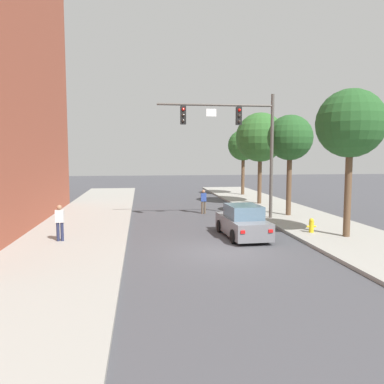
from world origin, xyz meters
TOP-DOWN VIEW (x-y plane):
  - ground_plane at (0.00, 0.00)m, footprint 120.00×120.00m
  - sidewalk_left at (-6.50, 0.00)m, footprint 5.00×60.00m
  - sidewalk_right at (6.50, 0.00)m, footprint 5.00×60.00m
  - traffic_signal_mast at (2.59, 7.23)m, footprint 7.05×0.38m
  - car_lead_grey at (1.59, 2.65)m, footprint 1.97×4.30m
  - pedestrian_sidewalk_left_walker at (-6.96, 2.23)m, footprint 0.36×0.22m
  - pedestrian_crossing_road at (0.91, 10.36)m, footprint 0.36×0.22m
  - fire_hydrant at (5.10, 2.56)m, footprint 0.48×0.24m
  - street_tree_nearest at (6.35, 1.46)m, footprint 3.18×3.18m
  - street_tree_second at (6.09, 8.12)m, footprint 2.87×2.87m
  - street_tree_third at (6.07, 14.19)m, footprint 3.86×3.86m
  - street_tree_farthest at (6.59, 21.19)m, footprint 2.97×2.97m

SIDE VIEW (x-z plane):
  - ground_plane at x=0.00m, z-range 0.00..0.00m
  - sidewalk_left at x=-6.50m, z-range 0.00..0.15m
  - sidewalk_right at x=6.50m, z-range 0.00..0.15m
  - fire_hydrant at x=5.10m, z-range 0.15..0.87m
  - car_lead_grey at x=1.59m, z-range -0.08..1.52m
  - pedestrian_crossing_road at x=0.91m, z-range 0.09..1.73m
  - pedestrian_sidewalk_left_walker at x=-6.96m, z-range 0.24..1.88m
  - street_tree_farthest at x=6.59m, z-range 1.77..8.06m
  - street_tree_second at x=6.09m, z-range 1.86..8.26m
  - traffic_signal_mast at x=2.59m, z-range 1.61..9.11m
  - street_tree_third at x=6.07m, z-range 1.79..8.97m
  - street_tree_nearest at x=6.35m, z-range 1.98..8.89m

